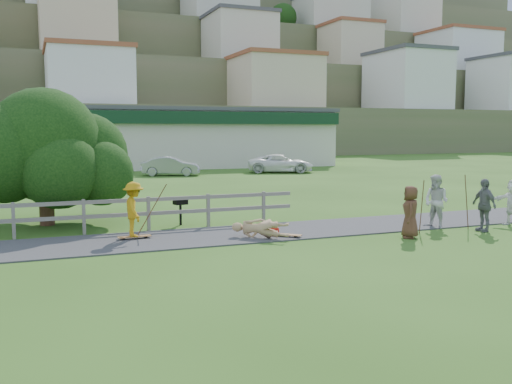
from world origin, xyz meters
TOP-DOWN VIEW (x-y plane):
  - ground at (0.00, 0.00)m, footprint 260.00×260.00m
  - path at (0.00, 1.50)m, footprint 34.00×3.00m
  - fence at (-4.62, 3.30)m, footprint 15.05×0.10m
  - strip_mall at (4.00, 34.94)m, footprint 32.50×10.75m
  - hillside at (0.00, 91.31)m, footprint 220.00×67.00m
  - skater_rider at (-2.71, 1.85)m, footprint 0.60×1.05m
  - skater_fallen at (0.78, 0.60)m, footprint 1.46×1.55m
  - spectator_a at (6.86, 0.22)m, footprint 0.89×1.02m
  - spectator_b at (7.89, -0.81)m, footprint 0.45×1.01m
  - spectator_c at (5.02, -0.88)m, footprint 0.82×0.92m
  - car_silver at (3.75, 24.71)m, footprint 4.32×2.70m
  - car_white at (12.14, 24.48)m, footprint 5.44×3.83m
  - tree at (-5.01, 5.62)m, footprint 6.09×6.09m
  - bbq at (-0.79, 3.92)m, footprint 0.48×0.40m
  - longboard_rider at (-2.71, 1.85)m, footprint 0.98×0.28m
  - longboard_fallen at (1.58, 0.50)m, footprint 0.84×0.80m
  - helmet at (1.38, 0.95)m, footprint 0.32×0.32m
  - pole_rider at (-2.11, 2.25)m, footprint 0.03×0.03m
  - pole_spec_left at (5.83, -0.36)m, footprint 0.03×0.03m
  - pole_spec_right at (7.65, -0.30)m, footprint 0.03×0.03m

SIDE VIEW (x-z plane):
  - ground at x=0.00m, z-range 0.00..0.00m
  - path at x=0.00m, z-range 0.00..0.04m
  - longboard_fallen at x=1.58m, z-range 0.00..0.10m
  - longboard_rider at x=-2.71m, z-range 0.00..0.11m
  - helmet at x=1.38m, z-range 0.00..0.32m
  - skater_fallen at x=0.78m, z-range 0.00..0.63m
  - bbq at x=-0.79m, z-range 0.00..0.94m
  - car_silver at x=3.75m, z-range 0.00..1.34m
  - car_white at x=12.14m, z-range 0.00..1.38m
  - fence at x=-4.62m, z-range 0.17..1.27m
  - spectator_c at x=5.02m, z-range 0.00..1.57m
  - skater_rider at x=-2.71m, z-range 0.00..1.62m
  - pole_spec_left at x=5.83m, z-range 0.00..1.67m
  - spectator_b at x=7.89m, z-range 0.00..1.69m
  - spectator_a at x=6.86m, z-range 0.00..1.77m
  - pole_spec_right at x=7.65m, z-range 0.00..1.80m
  - pole_rider at x=-2.11m, z-range 0.00..1.84m
  - tree at x=-5.01m, z-range 0.00..3.84m
  - strip_mall at x=4.00m, z-range 0.03..5.13m
  - hillside at x=0.00m, z-range -9.34..38.16m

